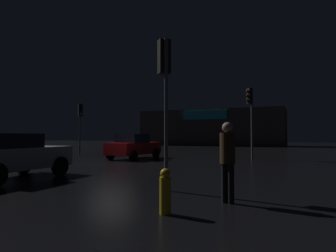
{
  "coord_description": "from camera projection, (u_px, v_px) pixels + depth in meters",
  "views": [
    {
      "loc": [
        9.47,
        -13.77,
        1.49
      ],
      "look_at": [
        0.79,
        5.88,
        2.19
      ],
      "focal_mm": 32.27,
      "sensor_mm": 36.0,
      "label": 1
    }
  ],
  "objects": [
    {
      "name": "ground_plane",
      "position": [
        111.0,
        163.0,
        16.37
      ],
      "size": [
        120.0,
        120.0,
        0.0
      ],
      "primitive_type": "plane",
      "color": "black"
    },
    {
      "name": "store_building",
      "position": [
        212.0,
        128.0,
        47.04
      ],
      "size": [
        21.57,
        7.7,
        5.4
      ],
      "color": "#4C4742",
      "rests_on": "ground"
    },
    {
      "name": "traffic_signal_main",
      "position": [
        164.0,
        74.0,
        8.41
      ],
      "size": [
        0.42,
        0.42,
        4.18
      ],
      "color": "#595B60",
      "rests_on": "ground"
    },
    {
      "name": "traffic_signal_opposite",
      "position": [
        80.0,
        117.0,
        23.92
      ],
      "size": [
        0.43,
        0.41,
        4.01
      ],
      "color": "#595B60",
      "rests_on": "ground"
    },
    {
      "name": "traffic_signal_cross_left",
      "position": [
        250.0,
        107.0,
        19.62
      ],
      "size": [
        0.42,
        0.42,
        4.59
      ],
      "color": "#595B60",
      "rests_on": "ground"
    },
    {
      "name": "car_near",
      "position": [
        134.0,
        146.0,
        19.44
      ],
      "size": [
        2.17,
        4.16,
        1.6
      ],
      "color": "#A51414",
      "rests_on": "ground"
    },
    {
      "name": "car_far",
      "position": [
        10.0,
        155.0,
        10.35
      ],
      "size": [
        2.2,
        4.23,
        1.57
      ],
      "color": "#B7B7BF",
      "rests_on": "ground"
    },
    {
      "name": "pedestrian",
      "position": [
        228.0,
        156.0,
        6.71
      ],
      "size": [
        0.41,
        0.41,
        1.8
      ],
      "color": "black",
      "rests_on": "ground"
    },
    {
      "name": "fire_hydrant",
      "position": [
        165.0,
        191.0,
        5.75
      ],
      "size": [
        0.22,
        0.22,
        0.87
      ],
      "color": "gold",
      "rests_on": "ground"
    }
  ]
}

